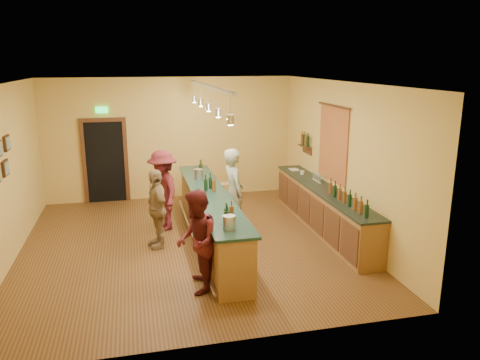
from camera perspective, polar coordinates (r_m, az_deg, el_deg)
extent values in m
plane|color=#4F2E16|center=(9.60, -6.29, -7.78)|extent=(7.00, 7.00, 0.00)
cube|color=silver|center=(8.91, -6.86, 11.65)|extent=(6.50, 7.00, 0.02)
cube|color=#DBAB52|center=(12.54, -8.46, 5.01)|extent=(6.50, 0.02, 3.20)
cube|color=#DBAB52|center=(5.79, -2.43, -5.90)|extent=(6.50, 0.02, 3.20)
cube|color=#DBAB52|center=(9.34, -26.76, 0.40)|extent=(0.02, 7.00, 3.20)
cube|color=#DBAB52|center=(10.01, 12.25, 2.48)|extent=(0.02, 7.00, 3.20)
cube|color=black|center=(12.60, -16.08, 2.10)|extent=(0.95, 0.06, 2.10)
cube|color=#4F2817|center=(12.63, -18.46, 1.94)|extent=(0.10, 0.08, 2.10)
cube|color=#4F2817|center=(12.57, -13.70, 2.22)|extent=(0.10, 0.08, 2.10)
cube|color=#4F2817|center=(12.41, -16.44, 7.05)|extent=(1.15, 0.08, 0.10)
cube|color=#19E54C|center=(12.37, -16.52, 8.19)|extent=(0.30, 0.04, 0.15)
cube|color=#9A331E|center=(10.32, 11.28, 4.29)|extent=(0.03, 1.40, 1.60)
cube|color=#4F2817|center=(11.70, 7.89, 4.11)|extent=(0.16, 0.55, 0.03)
cube|color=#4F2817|center=(11.75, 8.19, 3.64)|extent=(0.03, 0.55, 0.18)
cube|color=brown|center=(10.37, 10.04, -3.58)|extent=(0.55, 4.50, 0.90)
cube|color=black|center=(10.23, 10.16, -1.08)|extent=(0.60, 4.55, 0.04)
cylinder|color=silver|center=(11.38, 7.62, 0.93)|extent=(0.09, 0.09, 0.09)
cube|color=silver|center=(11.84, 6.62, 1.28)|extent=(0.22, 0.30, 0.01)
cube|color=brown|center=(9.48, -3.63, -4.78)|extent=(0.60, 5.00, 1.00)
cube|color=#16322A|center=(9.33, -3.68, -1.73)|extent=(0.70, 5.10, 0.05)
cylinder|color=silver|center=(9.56, -5.74, -6.91)|extent=(0.05, 5.00, 0.05)
cylinder|color=silver|center=(7.31, -1.32, -5.19)|extent=(0.20, 0.20, 0.22)
cylinder|color=silver|center=(10.43, -5.06, 0.75)|extent=(0.20, 0.20, 0.22)
cube|color=silver|center=(8.97, -3.90, 11.36)|extent=(0.06, 4.60, 0.05)
cylinder|color=silver|center=(7.03, -1.17, 9.01)|extent=(0.01, 0.01, 0.35)
cylinder|color=#A5A5AD|center=(7.05, -1.16, 7.39)|extent=(0.11, 0.11, 0.14)
cylinder|color=#FFEABF|center=(7.06, -1.16, 6.74)|extent=(0.08, 0.08, 0.02)
cylinder|color=silver|center=(8.00, -2.69, 9.65)|extent=(0.01, 0.01, 0.35)
cylinder|color=#A5A5AD|center=(8.02, -2.67, 8.23)|extent=(0.11, 0.11, 0.14)
cylinder|color=#FFEABF|center=(8.03, -2.66, 7.66)|extent=(0.08, 0.08, 0.02)
cylinder|color=silver|center=(8.99, -3.87, 10.15)|extent=(0.01, 0.01, 0.35)
cylinder|color=#A5A5AD|center=(9.00, -3.85, 8.88)|extent=(0.11, 0.11, 0.14)
cylinder|color=#FFEABF|center=(9.01, -3.84, 8.37)|extent=(0.08, 0.08, 0.02)
cylinder|color=silver|center=(9.97, -4.83, 10.54)|extent=(0.01, 0.01, 0.35)
cylinder|color=#A5A5AD|center=(9.99, -4.81, 9.40)|extent=(0.11, 0.11, 0.14)
cylinder|color=#FFEABF|center=(9.99, -4.80, 8.94)|extent=(0.08, 0.08, 0.02)
cylinder|color=silver|center=(10.96, -5.62, 10.87)|extent=(0.01, 0.01, 0.35)
cylinder|color=#A5A5AD|center=(10.97, -5.59, 9.83)|extent=(0.11, 0.11, 0.14)
cylinder|color=#FFEABF|center=(10.98, -5.58, 9.41)|extent=(0.08, 0.08, 0.02)
imported|color=gray|center=(9.74, -0.78, -1.55)|extent=(0.52, 0.72, 1.87)
imported|color=#59191E|center=(7.47, -5.31, -7.50)|extent=(0.72, 0.88, 1.67)
imported|color=#997A51|center=(9.32, -10.13, -3.44)|extent=(0.60, 0.99, 1.58)
imported|color=#59191E|center=(10.25, -9.35, -1.25)|extent=(0.90, 1.26, 1.76)
cylinder|color=#AC894D|center=(11.65, -1.74, -0.51)|extent=(0.31, 0.31, 0.04)
cylinder|color=#AC894D|center=(11.76, -1.17, -1.97)|extent=(0.04, 0.04, 0.60)
cylinder|color=#AC894D|center=(11.82, -2.11, -1.88)|extent=(0.04, 0.04, 0.60)
cylinder|color=#AC894D|center=(11.63, -1.91, -2.16)|extent=(0.04, 0.04, 0.60)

